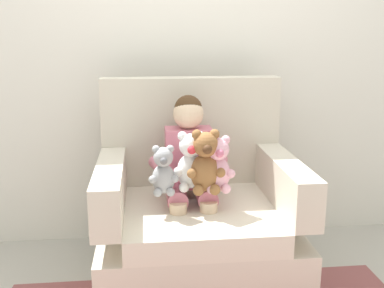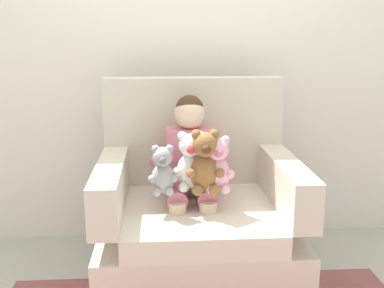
{
  "view_description": "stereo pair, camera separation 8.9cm",
  "coord_description": "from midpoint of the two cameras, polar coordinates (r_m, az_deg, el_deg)",
  "views": [
    {
      "loc": [
        -0.29,
        -2.35,
        1.39
      ],
      "look_at": [
        -0.04,
        -0.05,
        0.82
      ],
      "focal_mm": 42.81,
      "sensor_mm": 36.0,
      "label": 1
    },
    {
      "loc": [
        -0.2,
        -2.36,
        1.39
      ],
      "look_at": [
        -0.04,
        -0.05,
        0.82
      ],
      "focal_mm": 42.81,
      "sensor_mm": 36.0,
      "label": 2
    }
  ],
  "objects": [
    {
      "name": "plush_brown",
      "position": [
        2.34,
        2.73,
        -2.44
      ],
      "size": [
        0.2,
        0.16,
        0.33
      ],
      "rotation": [
        0.0,
        0.0,
        -0.32
      ],
      "color": "brown",
      "rests_on": "armchair"
    },
    {
      "name": "plush_pink",
      "position": [
        2.36,
        4.26,
        -2.73
      ],
      "size": [
        0.18,
        0.14,
        0.3
      ],
      "rotation": [
        0.0,
        0.0,
        0.34
      ],
      "color": "#EAA8BC",
      "rests_on": "armchair"
    },
    {
      "name": "armchair",
      "position": [
        2.63,
        1.69,
        -9.44
      ],
      "size": [
        1.08,
        0.91,
        1.13
      ],
      "color": "beige",
      "rests_on": "ground"
    },
    {
      "name": "plush_grey",
      "position": [
        2.33,
        -2.56,
        -3.41
      ],
      "size": [
        0.15,
        0.12,
        0.26
      ],
      "rotation": [
        0.0,
        0.0,
        0.11
      ],
      "color": "#9E9EA3",
      "rests_on": "armchair"
    },
    {
      "name": "ground_plane",
      "position": [
        2.74,
        1.74,
        -16.66
      ],
      "size": [
        8.0,
        8.0,
        0.0
      ],
      "primitive_type": "plane",
      "color": "#ADA89E"
    },
    {
      "name": "back_wall",
      "position": [
        3.05,
        0.62,
        12.11
      ],
      "size": [
        6.0,
        0.1,
        2.6
      ],
      "primitive_type": "cube",
      "color": "silver",
      "rests_on": "ground"
    },
    {
      "name": "plush_white",
      "position": [
        2.39,
        0.89,
        -2.33
      ],
      "size": [
        0.19,
        0.15,
        0.31
      ],
      "rotation": [
        0.0,
        0.0,
        -0.18
      ],
      "color": "white",
      "rests_on": "armchair"
    },
    {
      "name": "seated_child",
      "position": [
        2.53,
        0.82,
        -2.39
      ],
      "size": [
        0.45,
        0.39,
        0.82
      ],
      "rotation": [
        0.0,
        0.0,
        -0.07
      ],
      "color": "#C66B7F",
      "rests_on": "armchair"
    }
  ]
}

